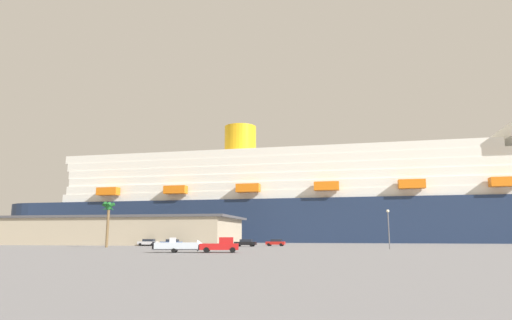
{
  "coord_description": "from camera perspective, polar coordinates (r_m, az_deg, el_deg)",
  "views": [
    {
      "loc": [
        30.74,
        -80.05,
        2.51
      ],
      "look_at": [
        7.03,
        35.71,
        23.14
      ],
      "focal_mm": 30.24,
      "sensor_mm": 36.0,
      "label": 1
    }
  ],
  "objects": [
    {
      "name": "pickup_truck",
      "position": [
        64.1,
        -4.64,
        -11.18
      ],
      "size": [
        5.91,
        3.28,
        2.2
      ],
      "color": "red",
      "rests_on": "ground_plane"
    },
    {
      "name": "parked_car_red_hatchback",
      "position": [
        101.9,
        2.63,
        -10.83
      ],
      "size": [
        4.46,
        2.25,
        1.58
      ],
      "color": "red",
      "rests_on": "ground_plane"
    },
    {
      "name": "cruise_ship",
      "position": [
        159.5,
        10.97,
        -5.68
      ],
      "size": [
        268.2,
        40.32,
        51.99
      ],
      "color": "#1E2D4C",
      "rests_on": "ground_plane"
    },
    {
      "name": "street_lamp",
      "position": [
        82.58,
        17.1,
        -7.95
      ],
      "size": [
        0.56,
        0.56,
        7.11
      ],
      "color": "slate",
      "rests_on": "ground_plane"
    },
    {
      "name": "ground_plane",
      "position": [
        114.29,
        -4.11,
        -11.14
      ],
      "size": [
        600.0,
        600.0,
        0.0
      ],
      "primitive_type": "plane",
      "color": "gray"
    },
    {
      "name": "palm_tree",
      "position": [
        95.59,
        -18.94,
        -6.47
      ],
      "size": [
        3.04,
        2.78,
        9.39
      ],
      "color": "brown",
      "rests_on": "ground_plane"
    },
    {
      "name": "terminal_building",
      "position": [
        127.11,
        -18.54,
        -8.84
      ],
      "size": [
        71.15,
        29.89,
        7.43
      ],
      "color": "#B7A88C",
      "rests_on": "ground_plane"
    },
    {
      "name": "parked_car_blue_suv",
      "position": [
        101.64,
        -11.1,
        -10.67
      ],
      "size": [
        4.88,
        2.33,
        1.58
      ],
      "color": "#264C99",
      "rests_on": "ground_plane"
    },
    {
      "name": "parked_car_silver_sedan",
      "position": [
        106.49,
        -14.09,
        -10.51
      ],
      "size": [
        4.63,
        2.08,
        1.58
      ],
      "color": "silver",
      "rests_on": "ground_plane"
    },
    {
      "name": "small_boat_on_trailer",
      "position": [
        64.63,
        -9.83,
        -11.13
      ],
      "size": [
        8.68,
        3.41,
        2.15
      ],
      "color": "#595960",
      "rests_on": "ground_plane"
    },
    {
      "name": "parked_car_black_coupe",
      "position": [
        97.44,
        -1.39,
        -10.88
      ],
      "size": [
        4.87,
        2.17,
        1.58
      ],
      "color": "black",
      "rests_on": "ground_plane"
    }
  ]
}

